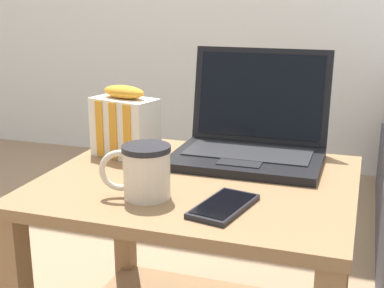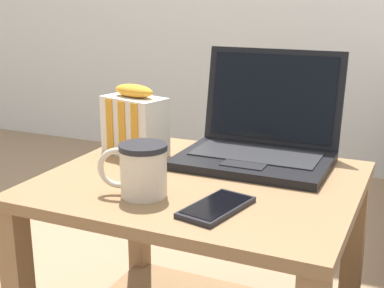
% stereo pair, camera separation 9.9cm
% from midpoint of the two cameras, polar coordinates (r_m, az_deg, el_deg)
% --- Properties ---
extents(bedside_table, '(0.60, 0.50, 0.48)m').
position_cam_midpoint_polar(bedside_table, '(1.11, -1.96, -12.12)').
color(bedside_table, olive).
rests_on(bedside_table, ground_plane).
extents(laptop, '(0.31, 0.26, 0.23)m').
position_cam_midpoint_polar(laptop, '(1.16, 3.93, 0.71)').
color(laptop, black).
rests_on(laptop, bedside_table).
extents(mug_front_left, '(0.13, 0.09, 0.10)m').
position_cam_midpoint_polar(mug_front_left, '(0.94, -8.08, -2.69)').
color(mug_front_left, beige).
rests_on(mug_front_left, bedside_table).
extents(snack_bag, '(0.16, 0.11, 0.16)m').
position_cam_midpoint_polar(snack_bag, '(1.19, -9.56, 2.05)').
color(snack_bag, silver).
rests_on(snack_bag, bedside_table).
extents(cell_phone, '(0.10, 0.15, 0.01)m').
position_cam_midpoint_polar(cell_phone, '(0.90, 0.25, -6.68)').
color(cell_phone, black).
rests_on(cell_phone, bedside_table).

